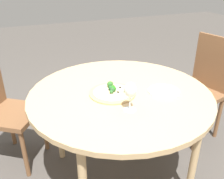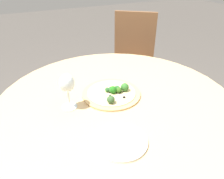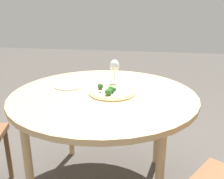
% 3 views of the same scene
% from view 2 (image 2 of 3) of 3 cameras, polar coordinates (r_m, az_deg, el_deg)
% --- Properties ---
extents(dining_table, '(1.25, 1.25, 0.76)m').
position_cam_2_polar(dining_table, '(1.17, 1.00, -5.31)').
color(dining_table, tan).
rests_on(dining_table, ground_plane).
extents(chair_2, '(0.56, 0.56, 0.98)m').
position_cam_2_polar(chair_2, '(2.09, 5.37, 6.78)').
color(chair_2, brown).
rests_on(chair_2, ground_plane).
extents(pizza, '(0.31, 0.31, 0.06)m').
position_cam_2_polar(pizza, '(1.17, 0.23, -0.84)').
color(pizza, tan).
rests_on(pizza, dining_table).
extents(wine_glass, '(0.08, 0.08, 0.18)m').
position_cam_2_polar(wine_glass, '(1.04, -11.68, 1.32)').
color(wine_glass, silver).
rests_on(wine_glass, dining_table).
extents(plate_near, '(0.21, 0.21, 0.01)m').
position_cam_2_polar(plate_near, '(0.90, 2.43, -13.33)').
color(plate_near, silver).
rests_on(plate_near, dining_table).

